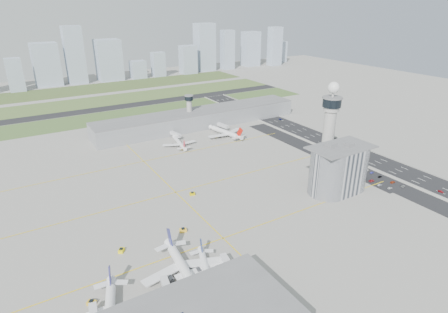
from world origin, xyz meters
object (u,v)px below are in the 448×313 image
airplane_near_c (207,268)px  car_lot_5 (349,169)px  admin_building (339,169)px  tug_1 (121,250)px  jet_bridge_far_0 (171,134)px  car_hw_4 (238,108)px  airplane_far_a (179,140)px  car_lot_8 (380,177)px  tug_4 (183,148)px  secondary_tower (189,108)px  jet_bridge_near_1 (171,303)px  car_lot_3 (364,177)px  car_lot_7 (393,182)px  car_lot_1 (380,185)px  car_lot_0 (390,188)px  jet_bridge_near_2 (234,277)px  airplane_near_a (109,311)px  jet_bridge_far_1 (218,125)px  car_lot_9 (372,173)px  airplane_far_b (225,129)px  tug_3 (192,193)px  car_hw_1 (335,144)px  car_lot_4 (358,174)px  car_lot_11 (356,166)px  car_lot_6 (403,186)px  tug_2 (183,230)px  tug_5 (216,136)px  airplane_near_b (184,265)px  tug_0 (91,302)px  car_hw_2 (280,119)px  car_lot_2 (372,181)px  control_tower (330,123)px

airplane_near_c → car_lot_5: bearing=126.7°
admin_building → tug_1: bearing=176.6°
jet_bridge_far_0 → car_hw_4: (106.34, 49.55, -2.20)m
airplane_far_a → car_lot_8: 162.29m
tug_4 → secondary_tower: bearing=-59.9°
jet_bridge_near_1 → car_hw_4: (191.34, 242.55, -2.20)m
car_lot_3 → car_lot_7: bearing=-151.3°
car_lot_1 → airplane_far_a: bearing=28.6°
admin_building → car_lot_0: size_ratio=12.22×
jet_bridge_near_2 → tug_4: 166.03m
airplane_near_a → jet_bridge_far_1: bearing=157.5°
jet_bridge_near_1 → jet_bridge_near_2: (30.00, 0.00, 0.00)m
car_lot_7 → car_lot_9: size_ratio=1.23×
airplane_far_b → tug_3: 117.22m
admin_building → airplane_near_a: 162.00m
car_lot_7 → car_hw_1: bearing=-16.2°
airplane_far_a → car_lot_4: (85.10, -120.42, -4.35)m
car_lot_4 → car_lot_9: car_lot_4 is taller
car_lot_11 → airplane_far_b: bearing=18.0°
car_lot_6 → admin_building: bearing=57.1°
car_lot_5 → secondary_tower: bearing=10.9°
tug_2 → airplane_far_b: bearing=-25.1°
tug_3 → jet_bridge_far_1: bearing=-19.8°
secondary_tower → tug_2: size_ratio=8.67×
tug_1 → car_hw_4: tug_1 is taller
tug_2 → tug_5: size_ratio=1.27×
car_lot_1 → car_lot_8: bearing=-55.2°
airplane_near_b → jet_bridge_far_0: (72.19, 178.00, -3.54)m
secondary_tower → tug_1: 203.18m
admin_building → car_lot_4: bearing=15.6°
tug_0 → tug_4: 175.86m
airplane_near_b → car_lot_8: size_ratio=12.69×
airplane_near_c → airplane_far_b: airplane_far_b is taller
car_hw_2 → jet_bridge_far_0: bearing=169.3°
car_lot_3 → jet_bridge_far_0: bearing=21.3°
car_lot_1 → car_hw_4: bearing=-9.1°
car_hw_4 → airplane_near_c: bearing=-127.0°
admin_building → tug_2: bearing=175.4°
tug_4 → car_lot_2: (85.16, -122.81, -0.45)m
jet_bridge_near_1 → tug_3: jet_bridge_near_1 is taller
airplane_far_b → car_lot_3: (36.84, -128.14, -5.66)m
tug_2 → car_lot_7: 150.19m
car_lot_5 → airplane_near_a: bearing=96.5°
jet_bridge_far_0 → car_lot_0: (82.07, -171.30, -2.26)m
secondary_tower → car_hw_4: (78.34, 31.55, -18.15)m
airplane_near_b → airplane_far_b: 193.28m
tug_0 → admin_building: bearing=-38.3°
control_tower → tug_0: size_ratio=18.19×
jet_bridge_near_1 → tug_1: jet_bridge_near_1 is taller
car_lot_11 → car_lot_9: bearing=177.6°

